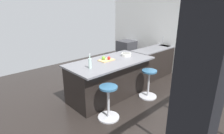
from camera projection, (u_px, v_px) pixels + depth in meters
name	position (u px, v px, depth m)	size (l,w,h in m)	color
ground_plane	(115.00, 100.00, 4.48)	(7.19, 7.19, 0.00)	black
interior_partition_left	(178.00, 30.00, 5.78)	(0.15, 5.53, 2.87)	silver
sink_cabinet	(160.00, 60.00, 6.08)	(2.35, 0.60, 1.19)	black
oven_range	(126.00, 52.00, 7.14)	(0.60, 0.61, 0.88)	#38383D
kitchen_island	(109.00, 78.00, 4.53)	(2.10, 1.05, 0.93)	black
stool_by_window	(148.00, 85.00, 4.52)	(0.44, 0.44, 0.71)	#B7B7BC
stool_middle	(108.00, 103.00, 3.67)	(0.44, 0.44, 0.71)	#B7B7BC
cutting_board	(106.00, 60.00, 4.38)	(0.36, 0.24, 0.02)	tan
apple_green	(104.00, 58.00, 4.36)	(0.09, 0.09, 0.09)	#609E2D
apple_red	(109.00, 58.00, 4.37)	(0.08, 0.08, 0.08)	red
water_bottle	(90.00, 63.00, 3.81)	(0.06, 0.06, 0.31)	silver
fruit_bowl	(126.00, 54.00, 4.76)	(0.25, 0.25, 0.07)	silver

